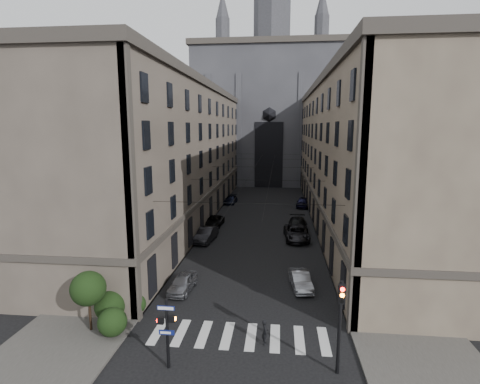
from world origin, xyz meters
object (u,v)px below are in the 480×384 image
(car_left_midnear, at_px, (206,235))
(car_right_midnear, at_px, (297,233))
(pedestrian_signal_left, at_px, (167,328))
(car_left_near, at_px, (183,283))
(pedestrian, at_px, (265,332))
(car_right_midfar, at_px, (298,225))
(gothic_tower, at_px, (271,106))
(traffic_light_right, at_px, (340,317))
(car_right_far, at_px, (303,202))
(car_left_far, at_px, (231,200))
(car_left_midfar, at_px, (214,221))
(car_right_near, at_px, (300,280))

(car_left_midnear, distance_m, car_right_midnear, 10.50)
(pedestrian_signal_left, relative_size, car_left_near, 1.00)
(pedestrian, bearing_deg, car_right_midfar, -17.58)
(gothic_tower, bearing_deg, pedestrian, -88.67)
(gothic_tower, relative_size, pedestrian, 37.10)
(car_right_midnear, bearing_deg, pedestrian_signal_left, -111.67)
(gothic_tower, relative_size, traffic_light_right, 11.15)
(pedestrian_signal_left, distance_m, car_left_near, 9.84)
(traffic_light_right, relative_size, car_left_midnear, 1.09)
(car_right_midnear, xyz_separation_m, car_right_midfar, (0.31, 3.44, 0.02))
(car_left_midnear, distance_m, car_right_far, 23.37)
(pedestrian_signal_left, distance_m, pedestrian, 6.07)
(traffic_light_right, height_order, car_left_far, traffic_light_right)
(car_left_near, bearing_deg, car_left_midnear, 97.77)
(gothic_tower, xyz_separation_m, car_right_midfar, (4.75, -45.53, -16.97))
(gothic_tower, height_order, pedestrian_signal_left, gothic_tower)
(car_left_midfar, relative_size, pedestrian, 3.01)
(pedestrian_signal_left, height_order, traffic_light_right, traffic_light_right)
(gothic_tower, distance_m, car_right_midnear, 52.02)
(car_left_midnear, distance_m, car_right_midfar, 11.84)
(car_right_near, bearing_deg, gothic_tower, 86.31)
(car_right_near, bearing_deg, car_right_far, 78.84)
(car_left_midnear, relative_size, car_right_midfar, 0.84)
(car_right_near, distance_m, pedestrian, 8.69)
(car_right_midfar, bearing_deg, car_right_far, 84.86)
(gothic_tower, bearing_deg, car_left_midfar, -98.02)
(pedestrian_signal_left, bearing_deg, car_left_near, 100.03)
(pedestrian_signal_left, height_order, car_left_midfar, pedestrian_signal_left)
(pedestrian_signal_left, relative_size, car_right_midnear, 0.69)
(pedestrian_signal_left, height_order, car_right_midfar, pedestrian_signal_left)
(car_left_far, xyz_separation_m, pedestrian, (7.53, -41.64, 0.13))
(gothic_tower, xyz_separation_m, car_left_midnear, (-5.91, -50.67, -17.01))
(traffic_light_right, distance_m, car_left_near, 14.38)
(car_left_midnear, xyz_separation_m, car_left_far, (0.02, 21.67, -0.14))
(traffic_light_right, bearing_deg, car_left_near, 139.80)
(gothic_tower, xyz_separation_m, car_left_near, (-5.20, -63.91, -17.11))
(car_left_near, xyz_separation_m, car_right_near, (9.40, 1.56, -0.01))
(car_left_near, height_order, car_right_far, car_right_far)
(pedestrian_signal_left, height_order, car_right_near, pedestrian_signal_left)
(car_left_near, bearing_deg, car_left_far, 95.84)
(car_left_far, distance_m, car_right_far, 12.21)
(gothic_tower, height_order, car_left_far, gothic_tower)
(gothic_tower, distance_m, car_left_far, 34.20)
(gothic_tower, bearing_deg, car_right_near, -86.15)
(traffic_light_right, bearing_deg, pedestrian_signal_left, -177.36)
(car_right_midfar, distance_m, car_right_far, 14.92)
(pedestrian_signal_left, bearing_deg, car_right_far, 77.21)
(pedestrian_signal_left, xyz_separation_m, car_right_midfar, (8.27, 27.93, -1.50))
(car_left_near, relative_size, car_left_midnear, 0.84)
(car_right_midnear, bearing_deg, car_left_near, -126.52)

